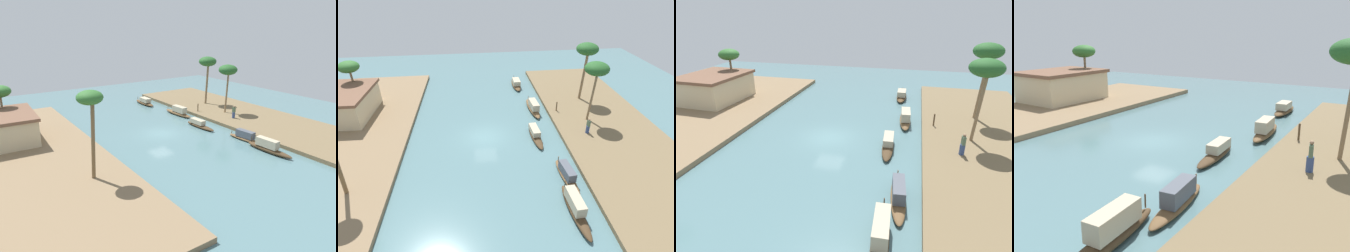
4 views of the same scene
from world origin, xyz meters
TOP-DOWN VIEW (x-y plane):
  - river_water at (0.00, 0.00)m, footprint 64.59×64.59m
  - riverbank_left at (0.00, -13.54)m, footprint 37.51×11.07m
  - riverbank_right at (0.00, 13.54)m, footprint 37.51×11.07m
  - sampan_foreground at (5.26, -6.39)m, footprint 5.43×1.34m
  - sampan_with_tall_canopy at (-11.06, -6.02)m, footprint 5.35×1.13m
  - sampan_midstream at (-7.41, -6.61)m, footprint 4.77×1.33m
  - sampan_open_hull at (-0.80, -5.31)m, footprint 4.84×1.14m
  - sampan_upstream_small at (13.45, -5.52)m, footprint 5.04×1.18m
  - person_on_near_bank at (-1.24, -10.87)m, footprint 0.45×0.45m
  - mooring_post at (4.12, -9.05)m, footprint 0.14×0.14m
  - palm_tree_left_near at (1.56, -12.10)m, footprint 2.60×2.60m
  - palm_tree_left_far at (7.22, -13.26)m, footprint 2.71×2.71m
  - palm_tree_right_short at (9.06, 15.62)m, footprint 2.48×2.48m
  - riverside_building at (6.07, 16.05)m, footprint 8.08×6.59m

SIDE VIEW (x-z plane):
  - river_water at x=0.00m, z-range 0.00..0.00m
  - riverbank_left at x=0.00m, z-range 0.00..0.43m
  - riverbank_right at x=0.00m, z-range 0.00..0.43m
  - sampan_open_hull at x=-0.80m, z-range -0.11..0.87m
  - sampan_upstream_small at x=13.45m, z-range -0.14..0.98m
  - sampan_midstream at x=-7.41m, z-range -0.13..1.02m
  - sampan_foreground at x=5.26m, z-range -0.17..1.18m
  - sampan_with_tall_canopy at x=-11.06m, z-range -0.15..1.23m
  - mooring_post at x=4.12m, z-range 0.43..1.57m
  - person_on_near_bank at x=-1.24m, z-range 0.28..1.98m
  - riverside_building at x=6.07m, z-range 0.45..3.54m
  - palm_tree_right_short at x=9.06m, z-range 2.47..8.11m
  - palm_tree_left_near at x=1.56m, z-range 2.99..9.77m
  - palm_tree_left_far at x=7.22m, z-range 3.16..10.51m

